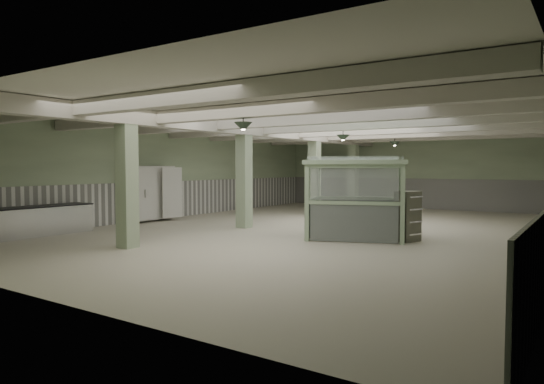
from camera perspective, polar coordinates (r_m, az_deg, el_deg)
The scene contains 26 objects.
floor at distance 16.28m, azimuth 5.92°, elevation -4.43°, with size 20.00×20.00×0.00m, color beige.
ceiling at distance 16.22m, azimuth 5.99°, elevation 8.29°, with size 14.00×20.00×0.02m, color silver.
wall_back at distance 25.43m, azimuth 16.53°, elevation 2.20°, with size 14.00×0.02×3.60m, color #ADC29B.
wall_front at distance 8.67m, azimuth -26.60°, elevation 0.70°, with size 14.00×0.02×3.60m, color #ADC29B.
wall_left at distance 20.38m, azimuth -11.75°, elevation 2.09°, with size 0.02×20.00×3.60m, color #ADC29B.
wainscot_left at distance 20.40m, azimuth -11.67°, elevation -0.86°, with size 0.05×19.90×1.50m, color white.
wainscot_back at distance 25.44m, azimuth 16.48°, elevation -0.17°, with size 13.90×0.05×1.50m, color white.
girder at distance 17.50m, azimuth -1.33°, elevation 7.19°, with size 0.45×19.90×0.40m, color beige.
beam_a at distance 10.22m, azimuth -14.35°, elevation 10.33°, with size 13.90×0.35×0.32m, color beige.
beam_b at distance 12.03m, azimuth -5.34°, elevation 9.29°, with size 13.90×0.35×0.32m, color beige.
beam_c at distance 14.05m, azimuth 1.18°, elevation 8.39°, with size 13.90×0.35×0.32m, color beige.
beam_d at distance 16.20m, azimuth 5.98°, elevation 7.66°, with size 13.90×0.35×0.32m, color beige.
beam_e at distance 18.44m, azimuth 9.63°, elevation 7.06°, with size 13.90×0.35×0.32m, color beige.
beam_f at distance 20.74m, azimuth 12.48°, elevation 6.58°, with size 13.90×0.35×0.32m, color beige.
beam_g at distance 23.09m, azimuth 14.74°, elevation 6.18°, with size 13.90×0.35×0.32m, color beige.
column_a at distance 13.01m, azimuth -16.70°, elevation 1.55°, with size 0.42×0.42×3.60m, color #9DB28F.
column_b at distance 16.65m, azimuth -3.31°, elevation 1.96°, with size 0.42×0.42×3.60m, color #9DB28F.
column_c at distance 20.86m, azimuth 5.00°, elevation 2.16°, with size 0.42×0.42×3.60m, color #9DB28F.
column_d at distance 24.44m, azimuth 9.52°, elevation 2.25°, with size 0.42×0.42×3.60m, color #9DB28F.
pendant_front at distance 11.68m, azimuth -3.41°, elevation 7.66°, with size 0.44×0.44×0.22m, color #2E3D2E.
pendant_mid at distance 16.40m, azimuth 8.35°, elevation 6.29°, with size 0.44×0.44×0.22m, color #2E3D2E.
pendant_back at distance 21.02m, azimuth 14.24°, elevation 5.50°, with size 0.44×0.44×0.22m, color #2E3D2E.
prep_counter at distance 15.93m, azimuth -28.76°, elevation -3.28°, with size 0.90×5.18×0.91m.
walkin_cooler at distance 19.08m, azimuth -14.20°, elevation -0.32°, with size 0.85×2.24×2.05m.
guard_booth at distance 14.54m, azimuth 9.91°, elevation 0.96°, with size 3.50×3.24×2.39m.
filing_cabinet at distance 14.13m, azimuth 15.67°, elevation -2.77°, with size 0.46×0.65×1.41m, color #5F6050.
Camera 1 is at (7.53, -14.28, 2.10)m, focal length 32.00 mm.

